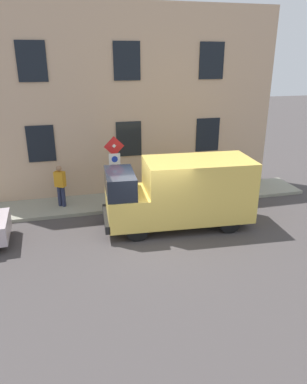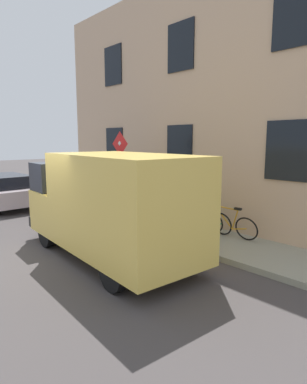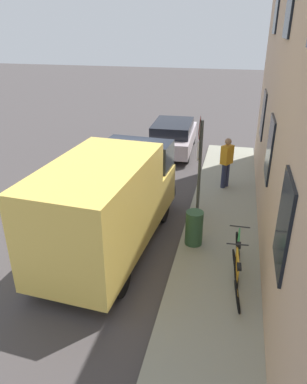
{
  "view_description": "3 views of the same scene",
  "coord_description": "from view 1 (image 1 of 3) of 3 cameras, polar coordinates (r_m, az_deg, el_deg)",
  "views": [
    {
      "loc": [
        -10.94,
        2.75,
        5.93
      ],
      "look_at": [
        1.38,
        -0.38,
        1.09
      ],
      "focal_mm": 33.65,
      "sensor_mm": 36.0,
      "label": 1
    },
    {
      "loc": [
        -3.79,
        -7.5,
        2.81
      ],
      "look_at": [
        2.15,
        -0.99,
        1.4
      ],
      "focal_mm": 30.7,
      "sensor_mm": 36.0,
      "label": 2
    },
    {
      "loc": [
        3.38,
        -8.64,
        5.26
      ],
      "look_at": [
        1.34,
        0.15,
        1.05
      ],
      "focal_mm": 33.94,
      "sensor_mm": 36.0,
      "label": 3
    }
  ],
  "objects": [
    {
      "name": "ground_plane",
      "position": [
        12.74,
        -0.15,
        -6.89
      ],
      "size": [
        80.0,
        80.0,
        0.0
      ],
      "primitive_type": "plane",
      "color": "#443F3F"
    },
    {
      "name": "sidewalk_slab",
      "position": [
        15.59,
        -3.06,
        -1.27
      ],
      "size": [
        1.99,
        15.29,
        0.14
      ],
      "primitive_type": "cube",
      "color": "gray",
      "rests_on": "ground_plane"
    },
    {
      "name": "building_facade",
      "position": [
        15.89,
        -4.32,
        13.7
      ],
      "size": [
        0.75,
        13.29,
        7.94
      ],
      "color": "tan",
      "rests_on": "ground_plane"
    },
    {
      "name": "sign_post_stacked",
      "position": [
        14.08,
        -6.18,
        4.66
      ],
      "size": [
        0.15,
        0.56,
        2.81
      ],
      "color": "#474C47",
      "rests_on": "sidewalk_slab"
    },
    {
      "name": "delivery_van",
      "position": [
        12.99,
        4.48,
        0.05
      ],
      "size": [
        2.35,
        5.45,
        2.5
      ],
      "rotation": [
        0.0,
        0.0,
        1.5
      ],
      "color": "#EDC756",
      "rests_on": "ground_plane"
    },
    {
      "name": "bicycle_orange",
      "position": [
        16.43,
        4.84,
        1.5
      ],
      "size": [
        0.46,
        1.72,
        0.89
      ],
      "rotation": [
        0.0,
        0.0,
        1.64
      ],
      "color": "black",
      "rests_on": "sidewalk_slab"
    },
    {
      "name": "bicycle_green",
      "position": [
        16.2,
        2.28,
        1.28
      ],
      "size": [
        0.46,
        1.71,
        0.89
      ],
      "rotation": [
        0.0,
        0.0,
        1.56
      ],
      "color": "black",
      "rests_on": "sidewalk_slab"
    },
    {
      "name": "pedestrian",
      "position": [
        14.94,
        -14.54,
        1.16
      ],
      "size": [
        0.43,
        0.48,
        1.72
      ],
      "rotation": [
        0.0,
        0.0,
        2.57
      ],
      "color": "#262B47",
      "rests_on": "sidewalk_slab"
    },
    {
      "name": "litter_bin",
      "position": [
        14.97,
        0.19,
        -0.06
      ],
      "size": [
        0.44,
        0.44,
        0.9
      ],
      "primitive_type": "cylinder",
      "color": "#2D5133",
      "rests_on": "sidewalk_slab"
    }
  ]
}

